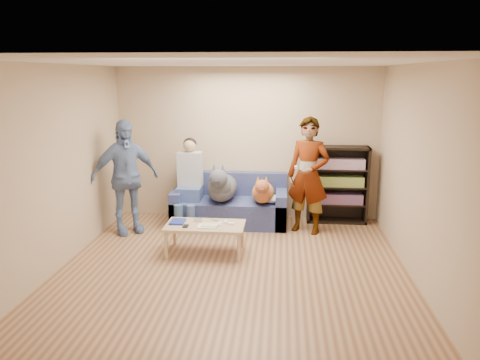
# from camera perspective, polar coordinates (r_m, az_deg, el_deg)

# --- Properties ---
(ground) EXTENTS (5.00, 5.00, 0.00)m
(ground) POSITION_cam_1_polar(r_m,az_deg,el_deg) (6.03, -1.07, -11.39)
(ground) COLOR brown
(ground) RESTS_ON ground
(ceiling) EXTENTS (5.00, 5.00, 0.00)m
(ceiling) POSITION_cam_1_polar(r_m,az_deg,el_deg) (5.50, -1.18, 14.15)
(ceiling) COLOR white
(ceiling) RESTS_ON ground
(wall_back) EXTENTS (4.50, 0.00, 4.50)m
(wall_back) POSITION_cam_1_polar(r_m,az_deg,el_deg) (8.08, 0.85, 4.45)
(wall_back) COLOR tan
(wall_back) RESTS_ON ground
(wall_front) EXTENTS (4.50, 0.00, 4.50)m
(wall_front) POSITION_cam_1_polar(r_m,az_deg,el_deg) (3.25, -6.07, -8.37)
(wall_front) COLOR tan
(wall_front) RESTS_ON ground
(wall_left) EXTENTS (0.00, 5.00, 5.00)m
(wall_left) POSITION_cam_1_polar(r_m,az_deg,el_deg) (6.28, -21.98, 1.12)
(wall_left) COLOR tan
(wall_left) RESTS_ON ground
(wall_right) EXTENTS (0.00, 5.00, 5.00)m
(wall_right) POSITION_cam_1_polar(r_m,az_deg,el_deg) (5.82, 21.46, 0.31)
(wall_right) COLOR tan
(wall_right) RESTS_ON ground
(blanket) EXTENTS (0.37, 0.31, 0.13)m
(blanket) POSITION_cam_1_polar(r_m,az_deg,el_deg) (7.62, 3.88, -2.30)
(blanket) COLOR #B5B4B9
(blanket) RESTS_ON sofa
(person_standing_right) EXTENTS (0.78, 0.66, 1.83)m
(person_standing_right) POSITION_cam_1_polar(r_m,az_deg,el_deg) (7.40, 8.32, 0.53)
(person_standing_right) COLOR gray
(person_standing_right) RESTS_ON ground
(person_standing_left) EXTENTS (1.11, 0.97, 1.80)m
(person_standing_left) POSITION_cam_1_polar(r_m,az_deg,el_deg) (7.51, -13.84, 0.35)
(person_standing_left) COLOR #7D8CC9
(person_standing_left) RESTS_ON ground
(held_controller) EXTENTS (0.05, 0.13, 0.03)m
(held_controller) POSITION_cam_1_polar(r_m,az_deg,el_deg) (7.16, 6.84, 1.57)
(held_controller) COLOR silver
(held_controller) RESTS_ON person_standing_right
(notebook_blue) EXTENTS (0.20, 0.26, 0.03)m
(notebook_blue) POSITION_cam_1_polar(r_m,az_deg,el_deg) (6.69, -7.61, -5.05)
(notebook_blue) COLOR navy
(notebook_blue) RESTS_ON coffee_table
(papers) EXTENTS (0.26, 0.20, 0.02)m
(papers) POSITION_cam_1_polar(r_m,az_deg,el_deg) (6.47, -4.00, -5.65)
(papers) COLOR silver
(papers) RESTS_ON coffee_table
(magazine) EXTENTS (0.22, 0.17, 0.01)m
(magazine) POSITION_cam_1_polar(r_m,az_deg,el_deg) (6.48, -3.71, -5.49)
(magazine) COLOR beige
(magazine) RESTS_ON coffee_table
(camera_silver) EXTENTS (0.11, 0.06, 0.05)m
(camera_silver) POSITION_cam_1_polar(r_m,az_deg,el_deg) (6.70, -5.14, -4.86)
(camera_silver) COLOR #B8B8BC
(camera_silver) RESTS_ON coffee_table
(controller_a) EXTENTS (0.04, 0.13, 0.03)m
(controller_a) POSITION_cam_1_polar(r_m,az_deg,el_deg) (6.62, -1.75, -5.11)
(controller_a) COLOR silver
(controller_a) RESTS_ON coffee_table
(controller_b) EXTENTS (0.09, 0.06, 0.03)m
(controller_b) POSITION_cam_1_polar(r_m,az_deg,el_deg) (6.54, -1.13, -5.34)
(controller_b) COLOR white
(controller_b) RESTS_ON coffee_table
(headphone_cup_a) EXTENTS (0.07, 0.07, 0.02)m
(headphone_cup_a) POSITION_cam_1_polar(r_m,az_deg,el_deg) (6.52, -2.58, -5.45)
(headphone_cup_a) COLOR white
(headphone_cup_a) RESTS_ON coffee_table
(headphone_cup_b) EXTENTS (0.07, 0.07, 0.02)m
(headphone_cup_b) POSITION_cam_1_polar(r_m,az_deg,el_deg) (6.60, -2.48, -5.23)
(headphone_cup_b) COLOR white
(headphone_cup_b) RESTS_ON coffee_table
(pen_orange) EXTENTS (0.13, 0.06, 0.01)m
(pen_orange) POSITION_cam_1_polar(r_m,az_deg,el_deg) (6.42, -4.70, -5.82)
(pen_orange) COLOR #C2691B
(pen_orange) RESTS_ON coffee_table
(pen_black) EXTENTS (0.13, 0.08, 0.01)m
(pen_black) POSITION_cam_1_polar(r_m,az_deg,el_deg) (6.72, -3.02, -4.95)
(pen_black) COLOR black
(pen_black) RESTS_ON coffee_table
(wallet) EXTENTS (0.07, 0.12, 0.02)m
(wallet) POSITION_cam_1_polar(r_m,az_deg,el_deg) (6.50, -6.65, -5.60)
(wallet) COLOR black
(wallet) RESTS_ON coffee_table
(sofa) EXTENTS (1.90, 0.85, 0.82)m
(sofa) POSITION_cam_1_polar(r_m,az_deg,el_deg) (7.92, -1.21, -3.26)
(sofa) COLOR #515B93
(sofa) RESTS_ON ground
(person_seated) EXTENTS (0.40, 0.73, 1.47)m
(person_seated) POSITION_cam_1_polar(r_m,az_deg,el_deg) (7.78, -6.21, 0.11)
(person_seated) COLOR #425892
(person_seated) RESTS_ON sofa
(dog_gray) EXTENTS (0.48, 1.28, 0.70)m
(dog_gray) POSITION_cam_1_polar(r_m,az_deg,el_deg) (7.66, -2.24, -0.78)
(dog_gray) COLOR #474851
(dog_gray) RESTS_ON sofa
(dog_tan) EXTENTS (0.37, 1.14, 0.53)m
(dog_tan) POSITION_cam_1_polar(r_m,az_deg,el_deg) (7.57, 2.80, -1.43)
(dog_tan) COLOR #B36536
(dog_tan) RESTS_ON sofa
(coffee_table) EXTENTS (1.10, 0.60, 0.42)m
(coffee_table) POSITION_cam_1_polar(r_m,az_deg,el_deg) (6.59, -4.28, -5.80)
(coffee_table) COLOR tan
(coffee_table) RESTS_ON ground
(bookshelf) EXTENTS (1.00, 0.34, 1.30)m
(bookshelf) POSITION_cam_1_polar(r_m,az_deg,el_deg) (8.05, 11.80, -0.34)
(bookshelf) COLOR black
(bookshelf) RESTS_ON ground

